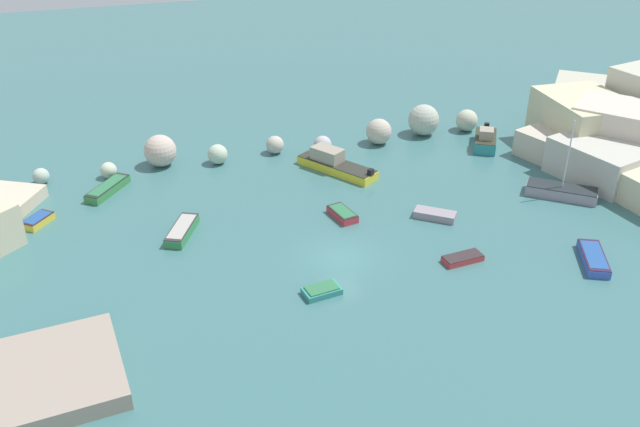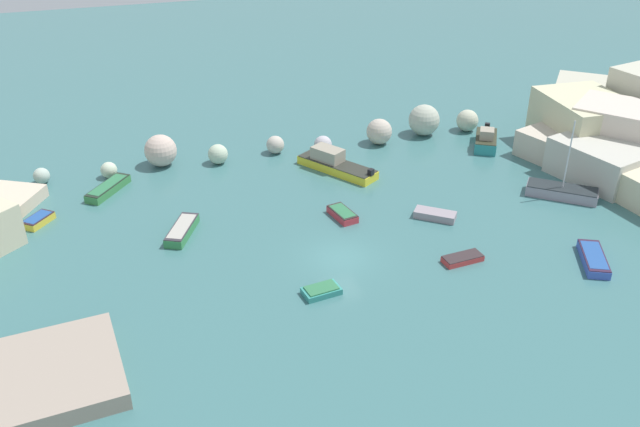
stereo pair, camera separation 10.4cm
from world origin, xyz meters
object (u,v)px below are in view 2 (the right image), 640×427
(moored_boat_4, at_px, (321,291))
(moored_boat_10, at_px, (562,192))
(moored_boat_3, at_px, (38,220))
(moored_boat_0, at_px, (27,366))
(moored_boat_8, at_px, (486,140))
(moored_boat_11, at_px, (594,258))
(moored_boat_2, at_px, (435,215))
(moored_boat_5, at_px, (108,188))
(moored_boat_6, at_px, (342,214))
(moored_boat_1, at_px, (463,259))
(moored_boat_9, at_px, (182,230))
(moored_boat_7, at_px, (334,163))
(stone_dock, at_px, (51,375))

(moored_boat_4, distance_m, moored_boat_10, 21.90)
(moored_boat_3, relative_size, moored_boat_4, 1.03)
(moored_boat_0, bearing_deg, moored_boat_8, -15.70)
(moored_boat_10, bearing_deg, moored_boat_11, -73.01)
(moored_boat_2, distance_m, moored_boat_10, 10.48)
(moored_boat_5, relative_size, moored_boat_6, 1.53)
(moored_boat_3, xyz_separation_m, moored_boat_10, (37.24, -7.71, 0.14))
(moored_boat_3, bearing_deg, moored_boat_0, 39.37)
(moored_boat_1, distance_m, moored_boat_9, 18.78)
(moored_boat_3, height_order, moored_boat_7, moored_boat_7)
(moored_boat_7, xyz_separation_m, moored_boat_9, (-13.15, -6.44, -0.27))
(moored_boat_7, relative_size, moored_boat_8, 1.54)
(moored_boat_4, relative_size, moored_boat_5, 0.57)
(moored_boat_2, height_order, moored_boat_6, moored_boat_6)
(moored_boat_5, bearing_deg, moored_boat_8, 125.38)
(stone_dock, xyz_separation_m, moored_boat_0, (-1.22, 1.34, -0.23))
(moored_boat_4, bearing_deg, moored_boat_7, -119.27)
(stone_dock, bearing_deg, moored_boat_8, 28.82)
(moored_boat_5, xyz_separation_m, moored_boat_7, (17.62, -1.61, 0.28))
(stone_dock, xyz_separation_m, moored_boat_10, (36.05, 9.41, -0.05))
(moored_boat_4, relative_size, moored_boat_10, 0.39)
(moored_boat_4, bearing_deg, moored_boat_8, -148.90)
(moored_boat_4, xyz_separation_m, moored_boat_11, (17.50, -2.08, 0.09))
(moored_boat_1, xyz_separation_m, moored_boat_7, (-3.41, 15.30, 0.41))
(moored_boat_1, distance_m, moored_boat_5, 26.98)
(moored_boat_7, bearing_deg, moored_boat_2, 170.73)
(moored_boat_3, xyz_separation_m, moored_boat_6, (20.54, -5.67, -0.00))
(moored_boat_5, distance_m, moored_boat_11, 34.89)
(moored_boat_0, height_order, moored_boat_6, moored_boat_6)
(moored_boat_6, bearing_deg, moored_boat_7, 154.27)
(moored_boat_10, bearing_deg, stone_dock, -125.93)
(moored_boat_0, xyz_separation_m, moored_boat_3, (0.03, 15.77, 0.04))
(moored_boat_3, distance_m, moored_boat_9, 10.42)
(moored_boat_7, distance_m, moored_boat_10, 17.57)
(moored_boat_3, height_order, moored_boat_6, moored_boat_3)
(moored_boat_7, bearing_deg, moored_boat_4, 125.58)
(moored_boat_2, xyz_separation_m, moored_boat_5, (-21.85, 11.26, 0.07))
(stone_dock, relative_size, moored_boat_5, 1.64)
(moored_boat_1, height_order, moored_boat_3, moored_boat_3)
(stone_dock, xyz_separation_m, moored_boat_1, (24.75, 3.70, -0.28))
(moored_boat_0, height_order, moored_boat_10, moored_boat_10)
(moored_boat_6, bearing_deg, moored_boat_1, 23.78)
(moored_boat_3, xyz_separation_m, moored_boat_9, (9.37, -4.56, 0.05))
(stone_dock, bearing_deg, moored_boat_4, 11.58)
(moored_boat_8, bearing_deg, moored_boat_1, -2.76)
(moored_boat_5, height_order, moored_boat_9, moored_boat_9)
(moored_boat_7, bearing_deg, stone_dock, 98.72)
(moored_boat_2, relative_size, moored_boat_10, 0.49)
(moored_boat_1, distance_m, moored_boat_8, 18.99)
(moored_boat_7, height_order, moored_boat_11, moored_boat_7)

